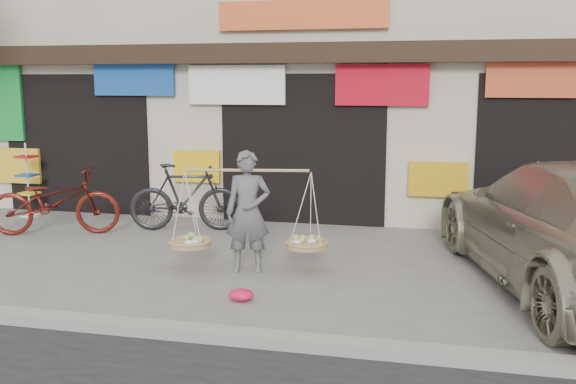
% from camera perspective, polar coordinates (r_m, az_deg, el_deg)
% --- Properties ---
extents(ground, '(70.00, 70.00, 0.00)m').
position_cam_1_polar(ground, '(8.51, -3.52, -7.75)').
color(ground, gray).
rests_on(ground, ground).
extents(kerb, '(70.00, 0.25, 0.12)m').
position_cam_1_polar(kerb, '(6.71, -8.44, -12.24)').
color(kerb, gray).
rests_on(kerb, ground).
extents(shophouse_block, '(14.00, 6.32, 7.00)m').
position_cam_1_polar(shophouse_block, '(14.41, 3.72, 13.31)').
color(shophouse_block, beige).
rests_on(shophouse_block, ground).
extents(street_vendor, '(2.13, 0.84, 1.66)m').
position_cam_1_polar(street_vendor, '(8.68, -3.57, -2.18)').
color(street_vendor, '#5E5E63').
rests_on(street_vendor, ground).
extents(bike_0, '(2.28, 1.40, 1.13)m').
position_cam_1_polar(bike_0, '(11.50, -20.06, -0.79)').
color(bike_0, '#57150E').
rests_on(bike_0, ground).
extents(bike_1, '(2.03, 0.97, 1.17)m').
position_cam_1_polar(bike_1, '(11.22, -9.09, -0.46)').
color(bike_1, black).
rests_on(bike_1, ground).
extents(display_rack, '(0.39, 0.39, 1.42)m').
position_cam_1_polar(display_rack, '(13.24, -22.10, 0.43)').
color(display_rack, silver).
rests_on(display_rack, ground).
extents(red_bag, '(0.31, 0.25, 0.14)m').
position_cam_1_polar(red_bag, '(7.71, -4.20, -9.10)').
color(red_bag, '#EC1647').
rests_on(red_bag, ground).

